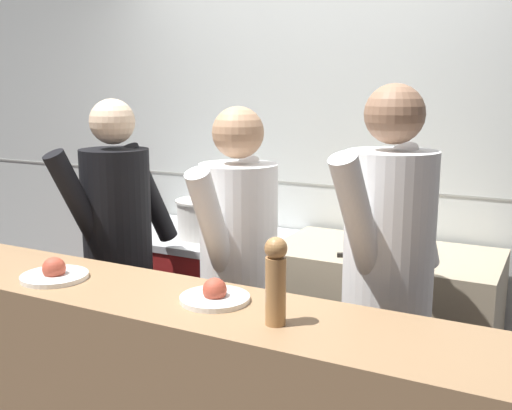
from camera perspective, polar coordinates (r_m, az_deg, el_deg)
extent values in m
cube|color=silver|center=(3.62, 5.28, 4.41)|extent=(8.00, 0.06, 2.60)
cube|color=gray|center=(3.61, 5.05, 2.00)|extent=(8.00, 0.00, 0.01)
cube|color=maroon|center=(3.72, -4.91, -9.51)|extent=(1.01, 0.70, 0.82)
cube|color=#B7BABF|center=(3.59, -5.03, -3.05)|extent=(1.03, 0.71, 0.04)
cube|color=#B7BABF|center=(3.44, -7.97, -10.22)|extent=(0.91, 0.03, 0.10)
cube|color=gray|center=(3.29, 11.91, -11.86)|extent=(1.13, 0.65, 0.90)
cylinder|color=beige|center=(3.49, -4.98, -1.28)|extent=(0.31, 0.31, 0.22)
cylinder|color=beige|center=(3.47, -5.01, 0.40)|extent=(0.33, 0.33, 0.01)
cone|color=#B7BABF|center=(3.16, 14.90, -3.61)|extent=(0.23, 0.23, 0.07)
cube|color=#B7BABF|center=(3.01, 11.99, -4.86)|extent=(0.22, 0.13, 0.01)
cube|color=black|center=(2.99, 8.79, -4.74)|extent=(0.11, 0.07, 0.02)
cylinder|color=white|center=(2.44, -18.64, -6.46)|extent=(0.25, 0.25, 0.02)
sphere|color=#B24733|center=(2.43, -18.68, -5.75)|extent=(0.09, 0.09, 0.09)
cylinder|color=white|center=(2.08, -3.95, -8.88)|extent=(0.24, 0.24, 0.02)
sphere|color=#B24733|center=(2.07, -3.96, -8.08)|extent=(0.08, 0.08, 0.08)
cylinder|color=#AD7A47|center=(1.86, 1.88, -8.21)|extent=(0.06, 0.06, 0.21)
sphere|color=#AD7A47|center=(1.81, 1.91, -4.15)|extent=(0.07, 0.07, 0.07)
cube|color=black|center=(3.28, -12.58, -13.11)|extent=(0.33, 0.26, 0.78)
cylinder|color=black|center=(3.06, -13.14, -0.81)|extent=(0.42, 0.42, 0.65)
sphere|color=beige|center=(3.00, -13.53, 7.73)|extent=(0.22, 0.22, 0.22)
cylinder|color=black|center=(3.15, -10.13, 1.07)|extent=(0.19, 0.34, 0.54)
cylinder|color=black|center=(2.94, -16.49, 0.06)|extent=(0.19, 0.34, 0.54)
cube|color=black|center=(2.83, -1.58, -17.06)|extent=(0.29, 0.19, 0.77)
cylinder|color=white|center=(2.57, -1.66, -3.12)|extent=(0.34, 0.34, 0.64)
sphere|color=tan|center=(2.50, -1.72, 6.91)|extent=(0.22, 0.22, 0.22)
cylinder|color=white|center=(2.72, 0.39, -0.69)|extent=(0.10, 0.32, 0.53)
cylinder|color=white|center=(2.39, -4.03, -2.40)|extent=(0.10, 0.32, 0.53)
cube|color=black|center=(2.67, 11.86, -18.57)|extent=(0.34, 0.27, 0.81)
cylinder|color=white|center=(2.40, 12.57, -2.94)|extent=(0.44, 0.44, 0.67)
sphere|color=#8C664C|center=(2.33, 13.07, 8.44)|extent=(0.23, 0.23, 0.23)
cylinder|color=white|center=(2.56, 15.05, -0.36)|extent=(0.19, 0.35, 0.56)
cylinder|color=white|center=(2.21, 9.87, -1.95)|extent=(0.19, 0.35, 0.56)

